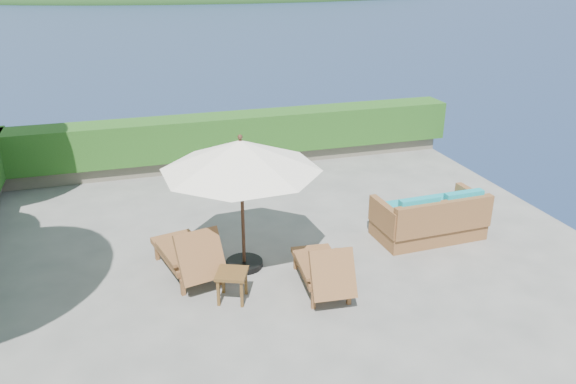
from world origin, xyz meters
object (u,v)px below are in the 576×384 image
object	(u,v)px
lounge_left	(189,253)
lounge_right	(324,269)
wicker_loveseat	(430,219)
patio_umbrella	(241,157)
side_table	(232,277)

from	to	relation	value
lounge_left	lounge_right	bearing A→B (deg)	-41.30
lounge_right	wicker_loveseat	world-z (taller)	wicker_loveseat
patio_umbrella	lounge_right	world-z (taller)	patio_umbrella
lounge_left	patio_umbrella	bearing A→B (deg)	-9.98
wicker_loveseat	lounge_right	bearing A→B (deg)	-157.92
patio_umbrella	wicker_loveseat	size ratio (longest dim) A/B	1.61
patio_umbrella	wicker_loveseat	xyz separation A→B (m)	(3.68, 0.05, -1.64)
lounge_left	wicker_loveseat	world-z (taller)	lounge_left
lounge_left	lounge_right	world-z (taller)	lounge_left
lounge_right	patio_umbrella	bearing A→B (deg)	137.81
patio_umbrella	lounge_right	bearing A→B (deg)	-46.90
side_table	wicker_loveseat	size ratio (longest dim) A/B	0.29
wicker_loveseat	side_table	bearing A→B (deg)	-168.13
patio_umbrella	lounge_left	size ratio (longest dim) A/B	1.78
patio_umbrella	lounge_left	xyz separation A→B (m)	(-0.95, -0.05, -1.60)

